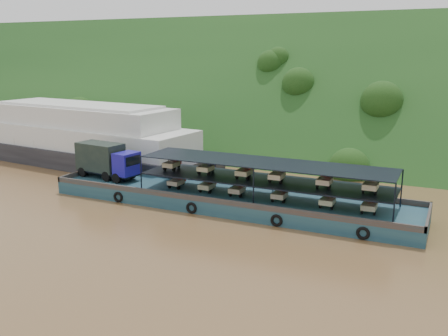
% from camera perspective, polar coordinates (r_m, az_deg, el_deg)
% --- Properties ---
extents(ground, '(160.00, 160.00, 0.00)m').
position_cam_1_polar(ground, '(45.44, 0.68, -4.96)').
color(ground, brown).
rests_on(ground, ground).
extents(hillside, '(140.00, 39.60, 39.60)m').
position_cam_1_polar(hillside, '(78.69, 11.63, 2.54)').
color(hillside, '#163B15').
rests_on(hillside, ground).
extents(cargo_barge, '(35.03, 7.18, 4.82)m').
position_cam_1_polar(cargo_barge, '(47.25, -1.15, -2.73)').
color(cargo_barge, '#15364B').
rests_on(cargo_barge, ground).
extents(passenger_ferry, '(38.71, 13.02, 7.69)m').
position_cam_1_polar(passenger_ferry, '(67.24, -16.09, 3.40)').
color(passenger_ferry, black).
rests_on(passenger_ferry, ground).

